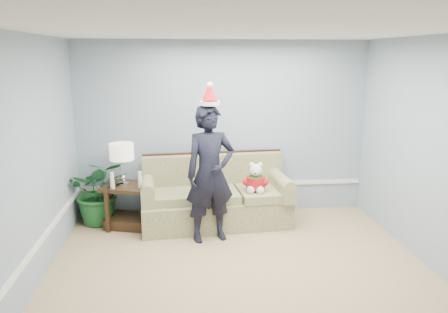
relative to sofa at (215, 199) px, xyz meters
name	(u,v)px	position (x,y,z in m)	size (l,w,h in m)	color
room_shell	(248,170)	(0.17, -2.05, 0.99)	(4.54, 5.04, 2.74)	tan
wainscot_trim	(142,217)	(-1.00, -0.87, 0.09)	(4.49, 4.99, 0.06)	white
sofa	(215,199)	(0.00, 0.00, 0.00)	(2.24, 1.10, 1.01)	#4D5829
side_table	(128,210)	(-1.28, -0.03, -0.11)	(0.78, 0.70, 0.63)	#312112
table_lamp	(122,153)	(-1.33, -0.02, 0.74)	(0.34, 0.34, 0.61)	silver
candle_pair	(126,181)	(-1.27, -0.19, 0.38)	(0.44, 0.06, 0.24)	silver
houseplant	(100,191)	(-1.71, 0.14, 0.14)	(0.90, 0.78, 1.00)	#195424
man	(210,174)	(-0.11, -0.62, 0.57)	(0.67, 0.44, 1.85)	black
santa_hat	(210,95)	(-0.11, -0.61, 1.61)	(0.29, 0.32, 0.31)	white
teddy_bear	(256,181)	(0.58, -0.21, 0.33)	(0.31, 0.33, 0.44)	white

